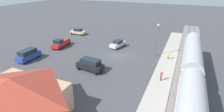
{
  "coord_description": "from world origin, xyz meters",
  "views": [
    {
      "loc": [
        -12.4,
        32.36,
        14.75
      ],
      "look_at": [
        0.39,
        2.82,
        1.0
      ],
      "focal_mm": 28.15,
      "sensor_mm": 36.0,
      "label": 1
    }
  ],
  "objects_px": {
    "pedestrian_on_platform": "(168,55)",
    "light_pole_near_platform": "(157,36)",
    "suv_black": "(90,64)",
    "sedan_silver": "(118,44)",
    "pickup_red": "(61,43)",
    "sedan_tan": "(78,32)",
    "station_building": "(14,99)",
    "pedestrian_waiting_far": "(161,75)",
    "suv_blue": "(28,55)"
  },
  "relations": [
    {
      "from": "pedestrian_on_platform",
      "to": "light_pole_near_platform",
      "type": "height_order",
      "value": "light_pole_near_platform"
    },
    {
      "from": "suv_black",
      "to": "sedan_silver",
      "type": "bearing_deg",
      "value": -90.4
    },
    {
      "from": "pickup_red",
      "to": "light_pole_near_platform",
      "type": "bearing_deg",
      "value": -171.96
    },
    {
      "from": "sedan_tan",
      "to": "pickup_red",
      "type": "relative_size",
      "value": 0.82
    },
    {
      "from": "station_building",
      "to": "pickup_red",
      "type": "relative_size",
      "value": 1.94
    },
    {
      "from": "pedestrian_on_platform",
      "to": "pickup_red",
      "type": "xyz_separation_m",
      "value": [
        24.86,
        2.13,
        -0.25
      ]
    },
    {
      "from": "pedestrian_on_platform",
      "to": "sedan_silver",
      "type": "xyz_separation_m",
      "value": [
        12.12,
        -3.13,
        -0.4
      ]
    },
    {
      "from": "pedestrian_waiting_far",
      "to": "suv_blue",
      "type": "xyz_separation_m",
      "value": [
        25.92,
        1.91,
        -0.13
      ]
    },
    {
      "from": "sedan_silver",
      "to": "suv_blue",
      "type": "xyz_separation_m",
      "value": [
        13.79,
        14.07,
        0.27
      ]
    },
    {
      "from": "station_building",
      "to": "pedestrian_on_platform",
      "type": "distance_m",
      "value": 27.57
    },
    {
      "from": "pedestrian_waiting_far",
      "to": "suv_blue",
      "type": "bearing_deg",
      "value": 4.21
    },
    {
      "from": "station_building",
      "to": "pedestrian_on_platform",
      "type": "height_order",
      "value": "station_building"
    },
    {
      "from": "pedestrian_on_platform",
      "to": "sedan_tan",
      "type": "bearing_deg",
      "value": -17.89
    },
    {
      "from": "pedestrian_waiting_far",
      "to": "sedan_tan",
      "type": "distance_m",
      "value": 32.49
    },
    {
      "from": "pickup_red",
      "to": "light_pole_near_platform",
      "type": "distance_m",
      "value": 22.62
    },
    {
      "from": "pickup_red",
      "to": "light_pole_near_platform",
      "type": "xyz_separation_m",
      "value": [
        -22.14,
        -3.13,
        3.44
      ]
    },
    {
      "from": "pedestrian_on_platform",
      "to": "sedan_silver",
      "type": "distance_m",
      "value": 12.52
    },
    {
      "from": "pedestrian_on_platform",
      "to": "light_pole_near_platform",
      "type": "xyz_separation_m",
      "value": [
        2.72,
        -0.99,
        3.18
      ]
    },
    {
      "from": "sedan_silver",
      "to": "suv_black",
      "type": "height_order",
      "value": "suv_black"
    },
    {
      "from": "sedan_silver",
      "to": "suv_blue",
      "type": "relative_size",
      "value": 0.98
    },
    {
      "from": "pedestrian_on_platform",
      "to": "pedestrian_waiting_far",
      "type": "distance_m",
      "value": 9.03
    },
    {
      "from": "sedan_silver",
      "to": "light_pole_near_platform",
      "type": "height_order",
      "value": "light_pole_near_platform"
    },
    {
      "from": "pedestrian_waiting_far",
      "to": "sedan_tan",
      "type": "xyz_separation_m",
      "value": [
        27.18,
        -17.8,
        -0.4
      ]
    },
    {
      "from": "suv_black",
      "to": "light_pole_near_platform",
      "type": "distance_m",
      "value": 14.85
    },
    {
      "from": "pedestrian_waiting_far",
      "to": "pedestrian_on_platform",
      "type": "bearing_deg",
      "value": -89.96
    },
    {
      "from": "pedestrian_waiting_far",
      "to": "pickup_red",
      "type": "xyz_separation_m",
      "value": [
        24.87,
        -6.9,
        -0.25
      ]
    },
    {
      "from": "station_building",
      "to": "pedestrian_waiting_far",
      "type": "bearing_deg",
      "value": -133.42
    },
    {
      "from": "pickup_red",
      "to": "suv_blue",
      "type": "relative_size",
      "value": 1.13
    },
    {
      "from": "pedestrian_waiting_far",
      "to": "sedan_tan",
      "type": "bearing_deg",
      "value": -33.22
    },
    {
      "from": "pedestrian_waiting_far",
      "to": "suv_black",
      "type": "xyz_separation_m",
      "value": [
        12.22,
        0.91,
        -0.13
      ]
    },
    {
      "from": "pedestrian_waiting_far",
      "to": "sedan_silver",
      "type": "height_order",
      "value": "pedestrian_waiting_far"
    },
    {
      "from": "sedan_tan",
      "to": "suv_blue",
      "type": "bearing_deg",
      "value": 93.65
    },
    {
      "from": "suv_black",
      "to": "light_pole_near_platform",
      "type": "height_order",
      "value": "light_pole_near_platform"
    },
    {
      "from": "station_building",
      "to": "light_pole_near_platform",
      "type": "distance_m",
      "value": 27.21
    },
    {
      "from": "station_building",
      "to": "suv_black",
      "type": "xyz_separation_m",
      "value": [
        -1.71,
        -13.81,
        -1.62
      ]
    },
    {
      "from": "sedan_tan",
      "to": "suv_black",
      "type": "bearing_deg",
      "value": 128.65
    },
    {
      "from": "pedestrian_on_platform",
      "to": "sedan_silver",
      "type": "height_order",
      "value": "pedestrian_on_platform"
    },
    {
      "from": "pedestrian_waiting_far",
      "to": "light_pole_near_platform",
      "type": "relative_size",
      "value": 0.24
    },
    {
      "from": "suv_black",
      "to": "pedestrian_waiting_far",
      "type": "bearing_deg",
      "value": -175.75
    },
    {
      "from": "station_building",
      "to": "sedan_tan",
      "type": "distance_m",
      "value": 35.16
    },
    {
      "from": "suv_black",
      "to": "station_building",
      "type": "bearing_deg",
      "value": 82.94
    },
    {
      "from": "station_building",
      "to": "pickup_red",
      "type": "bearing_deg",
      "value": -63.15
    },
    {
      "from": "suv_blue",
      "to": "suv_black",
      "type": "bearing_deg",
      "value": -175.82
    },
    {
      "from": "station_building",
      "to": "pedestrian_waiting_far",
      "type": "height_order",
      "value": "station_building"
    },
    {
      "from": "suv_blue",
      "to": "station_building",
      "type": "bearing_deg",
      "value": 133.12
    },
    {
      "from": "station_building",
      "to": "suv_black",
      "type": "relative_size",
      "value": 2.11
    },
    {
      "from": "sedan_tan",
      "to": "sedan_silver",
      "type": "distance_m",
      "value": 16.07
    },
    {
      "from": "pedestrian_waiting_far",
      "to": "sedan_tan",
      "type": "relative_size",
      "value": 0.38
    },
    {
      "from": "pedestrian_on_platform",
      "to": "pickup_red",
      "type": "bearing_deg",
      "value": 4.91
    },
    {
      "from": "pedestrian_on_platform",
      "to": "light_pole_near_platform",
      "type": "bearing_deg",
      "value": -20.07
    }
  ]
}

